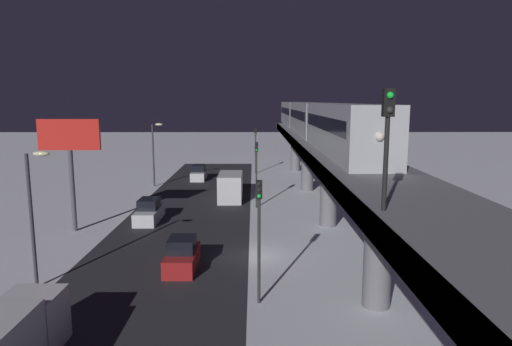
{
  "coord_description": "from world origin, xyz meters",
  "views": [
    {
      "loc": [
        -0.15,
        28.77,
        10.29
      ],
      "look_at": [
        -0.4,
        -19.15,
        2.55
      ],
      "focal_mm": 31.44,
      "sensor_mm": 36.0,
      "label": 1
    }
  ],
  "objects_px": {
    "traffic_light_far": "(256,144)",
    "delivery_van": "(231,186)",
    "sedan_white": "(149,212)",
    "sedan_red": "(182,256)",
    "subway_train": "(310,118)",
    "commercial_billboard": "(70,146)",
    "traffic_light_near": "(259,224)",
    "sedan_white_2": "(199,174)",
    "traffic_light_mid": "(256,165)",
    "rail_signal": "(387,128)"
  },
  "relations": [
    {
      "from": "delivery_van",
      "to": "sedan_white",
      "type": "bearing_deg",
      "value": 54.44
    },
    {
      "from": "rail_signal",
      "to": "traffic_light_far",
      "type": "distance_m",
      "value": 49.32
    },
    {
      "from": "subway_train",
      "to": "sedan_white",
      "type": "relative_size",
      "value": 11.87
    },
    {
      "from": "sedan_white_2",
      "to": "traffic_light_mid",
      "type": "xyz_separation_m",
      "value": [
        -7.5,
        15.8,
        3.4
      ]
    },
    {
      "from": "sedan_red",
      "to": "delivery_van",
      "type": "distance_m",
      "value": 20.46
    },
    {
      "from": "rail_signal",
      "to": "commercial_billboard",
      "type": "relative_size",
      "value": 0.45
    },
    {
      "from": "sedan_red",
      "to": "traffic_light_mid",
      "type": "height_order",
      "value": "traffic_light_mid"
    },
    {
      "from": "rail_signal",
      "to": "sedan_red",
      "type": "height_order",
      "value": "rail_signal"
    },
    {
      "from": "traffic_light_mid",
      "to": "sedan_white_2",
      "type": "bearing_deg",
      "value": -64.6
    },
    {
      "from": "sedan_white",
      "to": "traffic_light_mid",
      "type": "height_order",
      "value": "traffic_light_mid"
    },
    {
      "from": "rail_signal",
      "to": "commercial_billboard",
      "type": "xyz_separation_m",
      "value": [
        18.63,
        -20.31,
        -2.58
      ]
    },
    {
      "from": "sedan_white",
      "to": "sedan_red",
      "type": "relative_size",
      "value": 1.15
    },
    {
      "from": "rail_signal",
      "to": "sedan_white_2",
      "type": "distance_m",
      "value": 46.17
    },
    {
      "from": "traffic_light_far",
      "to": "delivery_van",
      "type": "bearing_deg",
      "value": 80.68
    },
    {
      "from": "subway_train",
      "to": "traffic_light_mid",
      "type": "bearing_deg",
      "value": 50.15
    },
    {
      "from": "sedan_white_2",
      "to": "commercial_billboard",
      "type": "relative_size",
      "value": 0.48
    },
    {
      "from": "subway_train",
      "to": "rail_signal",
      "type": "xyz_separation_m",
      "value": [
        1.88,
        35.17,
        0.95
      ]
    },
    {
      "from": "traffic_light_far",
      "to": "commercial_billboard",
      "type": "xyz_separation_m",
      "value": [
        14.58,
        28.57,
        2.63
      ]
    },
    {
      "from": "traffic_light_near",
      "to": "traffic_light_far",
      "type": "bearing_deg",
      "value": -90.0
    },
    {
      "from": "delivery_van",
      "to": "sedan_white_2",
      "type": "bearing_deg",
      "value": -67.22
    },
    {
      "from": "sedan_white",
      "to": "delivery_van",
      "type": "bearing_deg",
      "value": -125.56
    },
    {
      "from": "rail_signal",
      "to": "sedan_white",
      "type": "xyz_separation_m",
      "value": [
        13.35,
        -23.2,
        -8.61
      ]
    },
    {
      "from": "subway_train",
      "to": "traffic_light_mid",
      "type": "relative_size",
      "value": 8.67
    },
    {
      "from": "traffic_light_near",
      "to": "commercial_billboard",
      "type": "distance_m",
      "value": 19.75
    },
    {
      "from": "traffic_light_far",
      "to": "commercial_billboard",
      "type": "height_order",
      "value": "commercial_billboard"
    },
    {
      "from": "sedan_white",
      "to": "sedan_white_2",
      "type": "xyz_separation_m",
      "value": [
        -1.8,
        -20.66,
        0.0
      ]
    },
    {
      "from": "sedan_white",
      "to": "sedan_white_2",
      "type": "relative_size",
      "value": 1.1
    },
    {
      "from": "subway_train",
      "to": "traffic_light_far",
      "type": "bearing_deg",
      "value": -66.6
    },
    {
      "from": "sedan_white_2",
      "to": "traffic_light_near",
      "type": "relative_size",
      "value": 0.66
    },
    {
      "from": "traffic_light_mid",
      "to": "commercial_billboard",
      "type": "xyz_separation_m",
      "value": [
        14.58,
        7.76,
        2.63
      ]
    },
    {
      "from": "subway_train",
      "to": "traffic_light_near",
      "type": "distance_m",
      "value": 28.86
    },
    {
      "from": "rail_signal",
      "to": "sedan_white",
      "type": "distance_m",
      "value": 28.12
    },
    {
      "from": "sedan_white",
      "to": "sedan_white_2",
      "type": "bearing_deg",
      "value": -94.98
    },
    {
      "from": "traffic_light_mid",
      "to": "traffic_light_far",
      "type": "relative_size",
      "value": 1.0
    },
    {
      "from": "delivery_van",
      "to": "traffic_light_near",
      "type": "xyz_separation_m",
      "value": [
        -2.7,
        25.19,
        2.85
      ]
    },
    {
      "from": "subway_train",
      "to": "traffic_light_mid",
      "type": "distance_m",
      "value": 10.19
    },
    {
      "from": "sedan_white_2",
      "to": "traffic_light_far",
      "type": "xyz_separation_m",
      "value": [
        -7.5,
        -5.02,
        3.4
      ]
    },
    {
      "from": "sedan_red",
      "to": "delivery_van",
      "type": "relative_size",
      "value": 0.55
    },
    {
      "from": "delivery_van",
      "to": "traffic_light_mid",
      "type": "xyz_separation_m",
      "value": [
        -2.7,
        4.37,
        2.85
      ]
    },
    {
      "from": "delivery_van",
      "to": "traffic_light_near",
      "type": "height_order",
      "value": "traffic_light_near"
    },
    {
      "from": "rail_signal",
      "to": "commercial_billboard",
      "type": "distance_m",
      "value": 27.68
    },
    {
      "from": "sedan_red",
      "to": "sedan_white",
      "type": "bearing_deg",
      "value": 112.48
    },
    {
      "from": "rail_signal",
      "to": "delivery_van",
      "type": "bearing_deg",
      "value": -78.24
    },
    {
      "from": "sedan_white_2",
      "to": "delivery_van",
      "type": "relative_size",
      "value": 0.58
    },
    {
      "from": "sedan_white",
      "to": "sedan_red",
      "type": "height_order",
      "value": "same"
    },
    {
      "from": "delivery_van",
      "to": "traffic_light_near",
      "type": "bearing_deg",
      "value": 96.12
    },
    {
      "from": "sedan_white_2",
      "to": "traffic_light_near",
      "type": "distance_m",
      "value": 37.53
    },
    {
      "from": "sedan_red",
      "to": "subway_train",
      "type": "bearing_deg",
      "value": 65.27
    },
    {
      "from": "traffic_light_mid",
      "to": "subway_train",
      "type": "bearing_deg",
      "value": -129.85
    },
    {
      "from": "rail_signal",
      "to": "sedan_white",
      "type": "bearing_deg",
      "value": -60.07
    }
  ]
}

